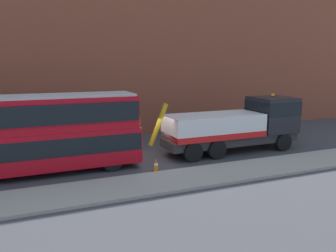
% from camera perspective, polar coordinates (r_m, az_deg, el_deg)
% --- Properties ---
extents(ground_plane, '(120.00, 120.00, 0.00)m').
position_cam_1_polar(ground_plane, '(20.03, -3.25, -5.64)').
color(ground_plane, '#38383D').
extents(near_kerb, '(60.00, 2.80, 0.15)m').
position_cam_1_polar(near_kerb, '(16.28, 1.64, -9.21)').
color(near_kerb, gray).
rests_on(near_kerb, ground_plane).
extents(building_facade, '(60.00, 1.50, 16.00)m').
position_cam_1_polar(building_facade, '(26.87, -9.10, 15.73)').
color(building_facade, brown).
rests_on(building_facade, ground_plane).
extents(recovery_tow_truck, '(10.15, 2.71, 3.67)m').
position_cam_1_polar(recovery_tow_truck, '(21.88, 11.88, 0.26)').
color(recovery_tow_truck, '#2D2D2D').
rests_on(recovery_tow_truck, ground_plane).
extents(double_decker_bus, '(11.07, 2.64, 4.06)m').
position_cam_1_polar(double_decker_bus, '(18.10, -22.52, -0.92)').
color(double_decker_bus, '#B70C19').
rests_on(double_decker_bus, ground_plane).
extents(traffic_cone_near_bus, '(0.36, 0.36, 0.72)m').
position_cam_1_polar(traffic_cone_near_bus, '(17.57, -2.09, -6.79)').
color(traffic_cone_near_bus, orange).
rests_on(traffic_cone_near_bus, ground_plane).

